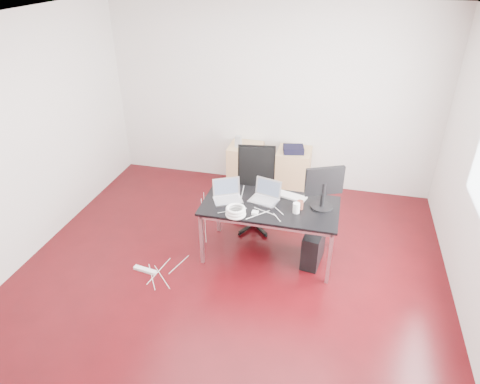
% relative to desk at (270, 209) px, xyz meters
% --- Properties ---
extents(room_shell, '(5.00, 5.00, 5.00)m').
position_rel_desk_xyz_m(room_shell, '(-0.33, -0.54, 0.73)').
color(room_shell, '#37060A').
rests_on(room_shell, ground).
extents(desk, '(1.60, 0.80, 0.73)m').
position_rel_desk_xyz_m(desk, '(0.00, 0.00, 0.00)').
color(desk, black).
rests_on(desk, ground).
extents(office_chair, '(0.54, 0.56, 1.08)m').
position_rel_desk_xyz_m(office_chair, '(-0.32, 0.66, -0.07)').
color(office_chair, black).
rests_on(office_chair, ground).
extents(filing_cabinet_left, '(0.50, 0.50, 0.70)m').
position_rel_desk_xyz_m(filing_cabinet_left, '(-0.70, 1.69, -0.33)').
color(filing_cabinet_left, tan).
rests_on(filing_cabinet_left, ground).
extents(filing_cabinet_right, '(0.50, 0.50, 0.70)m').
position_rel_desk_xyz_m(filing_cabinet_right, '(0.06, 1.69, -0.33)').
color(filing_cabinet_right, tan).
rests_on(filing_cabinet_right, ground).
extents(pc_tower, '(0.26, 0.47, 0.44)m').
position_rel_desk_xyz_m(pc_tower, '(0.55, -0.00, -0.46)').
color(pc_tower, black).
rests_on(pc_tower, ground).
extents(wastebasket, '(0.30, 0.30, 0.28)m').
position_rel_desk_xyz_m(wastebasket, '(-0.71, 1.71, -0.54)').
color(wastebasket, black).
rests_on(wastebasket, ground).
extents(power_strip, '(0.31, 0.10, 0.04)m').
position_rel_desk_xyz_m(power_strip, '(-1.37, -0.68, -0.66)').
color(power_strip, white).
rests_on(power_strip, ground).
extents(laptop_left, '(0.41, 0.38, 0.23)m').
position_rel_desk_xyz_m(laptop_left, '(-0.53, 0.02, 0.11)').
color(laptop_left, silver).
rests_on(laptop_left, desk).
extents(laptop_right, '(0.38, 0.33, 0.23)m').
position_rel_desk_xyz_m(laptop_right, '(-0.08, 0.11, 0.11)').
color(laptop_right, silver).
rests_on(laptop_right, desk).
extents(monitor, '(0.43, 0.26, 0.51)m').
position_rel_desk_xyz_m(monitor, '(0.59, 0.11, 0.34)').
color(monitor, black).
rests_on(monitor, desk).
extents(keyboard, '(0.46, 0.26, 0.02)m').
position_rel_desk_xyz_m(keyboard, '(0.18, 0.25, 0.06)').
color(keyboard, white).
rests_on(keyboard, desk).
extents(cup_white, '(0.09, 0.09, 0.12)m').
position_rel_desk_xyz_m(cup_white, '(0.32, -0.09, 0.11)').
color(cup_white, white).
rests_on(cup_white, desk).
extents(cup_brown, '(0.10, 0.10, 0.10)m').
position_rel_desk_xyz_m(cup_brown, '(0.35, 0.01, 0.10)').
color(cup_brown, brown).
rests_on(cup_brown, desk).
extents(cable_coil, '(0.24, 0.24, 0.11)m').
position_rel_desk_xyz_m(cable_coil, '(-0.34, -0.32, 0.11)').
color(cable_coil, white).
rests_on(cable_coil, desk).
extents(power_adapter, '(0.07, 0.07, 0.03)m').
position_rel_desk_xyz_m(power_adapter, '(-0.13, -0.23, 0.07)').
color(power_adapter, white).
rests_on(power_adapter, desk).
extents(speaker, '(0.10, 0.09, 0.18)m').
position_rel_desk_xyz_m(speaker, '(-0.80, 1.61, 0.11)').
color(speaker, '#9E9E9E').
rests_on(speaker, filing_cabinet_left).
extents(navy_garment, '(0.34, 0.30, 0.09)m').
position_rel_desk_xyz_m(navy_garment, '(0.05, 1.63, 0.07)').
color(navy_garment, black).
rests_on(navy_garment, filing_cabinet_right).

